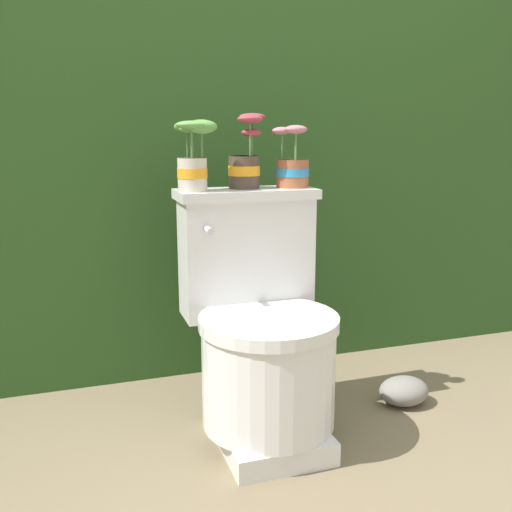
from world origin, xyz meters
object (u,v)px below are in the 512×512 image
(potted_plant_midleft, at_px, (246,162))
(potted_plant_middle, at_px, (292,167))
(potted_plant_left, at_px, (193,155))
(toilet, at_px, (260,336))
(garden_stone, at_px, (404,391))

(potted_plant_midleft, bearing_deg, potted_plant_middle, -5.13)
(potted_plant_left, xyz_separation_m, potted_plant_midleft, (0.17, 0.04, -0.02))
(potted_plant_midleft, bearing_deg, toilet, -93.50)
(potted_plant_midleft, distance_m, potted_plant_middle, 0.15)
(potted_plant_midleft, xyz_separation_m, potted_plant_middle, (0.15, -0.01, -0.02))
(potted_plant_left, bearing_deg, potted_plant_middle, 4.20)
(toilet, xyz_separation_m, potted_plant_left, (-0.16, 0.13, 0.53))
(toilet, relative_size, potted_plant_left, 3.58)
(potted_plant_left, xyz_separation_m, garden_stone, (0.69, -0.11, -0.80))
(potted_plant_midleft, relative_size, potted_plant_middle, 1.19)
(toilet, bearing_deg, potted_plant_midleft, 86.50)
(potted_plant_left, bearing_deg, garden_stone, -8.89)
(potted_plant_midleft, bearing_deg, garden_stone, -15.67)
(potted_plant_midleft, bearing_deg, potted_plant_left, -168.09)
(toilet, height_order, garden_stone, toilet)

